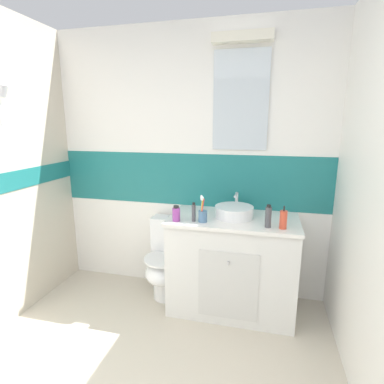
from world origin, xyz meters
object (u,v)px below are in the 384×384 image
at_px(toothbrush_cup, 203,215).
at_px(soap_dispenser, 283,220).
at_px(deodorant_spray_can, 268,217).
at_px(toothpaste_tube_upright, 194,212).
at_px(sink_basin, 234,211).
at_px(toilet, 167,261).
at_px(lotion_bottle_short, 176,214).

xyz_separation_m(toothbrush_cup, soap_dispenser, (0.62, -0.01, 0.01)).
bearing_deg(deodorant_spray_can, soap_dispenser, -1.61).
xyz_separation_m(toothpaste_tube_upright, deodorant_spray_can, (0.59, -0.00, 0.01)).
relative_size(soap_dispenser, toothpaste_tube_upright, 1.14).
bearing_deg(soap_dispenser, toothbrush_cup, 179.18).
relative_size(toothbrush_cup, soap_dispenser, 1.22).
xyz_separation_m(toothbrush_cup, toothpaste_tube_upright, (-0.07, -0.00, 0.02)).
height_order(sink_basin, deodorant_spray_can, sink_basin).
xyz_separation_m(sink_basin, soap_dispenser, (0.39, -0.20, 0.02)).
height_order(toothpaste_tube_upright, deodorant_spray_can, deodorant_spray_can).
bearing_deg(deodorant_spray_can, sink_basin, 145.29).
bearing_deg(toilet, soap_dispenser, -13.00).
distance_m(toothbrush_cup, deodorant_spray_can, 0.51).
xyz_separation_m(toothpaste_tube_upright, lotion_bottle_short, (-0.14, -0.03, -0.01)).
height_order(sink_basin, toilet, sink_basin).
xyz_separation_m(soap_dispenser, toothpaste_tube_upright, (-0.70, 0.01, 0.00)).
relative_size(sink_basin, toilet, 0.48).
bearing_deg(lotion_bottle_short, toilet, 125.01).
height_order(sink_basin, toothbrush_cup, toothbrush_cup).
relative_size(sink_basin, toothbrush_cup, 1.66).
relative_size(deodorant_spray_can, lotion_bottle_short, 1.38).
bearing_deg(toothpaste_tube_upright, soap_dispenser, -0.61).
xyz_separation_m(soap_dispenser, deodorant_spray_can, (-0.11, 0.00, 0.01)).
distance_m(sink_basin, toothpaste_tube_upright, 0.36).
relative_size(toothpaste_tube_upright, deodorant_spray_can, 0.88).
bearing_deg(lotion_bottle_short, toothbrush_cup, 7.26).
relative_size(toilet, toothbrush_cup, 3.43).
xyz_separation_m(toothbrush_cup, deodorant_spray_can, (0.51, -0.01, 0.03)).
bearing_deg(toothpaste_tube_upright, toilet, 144.43).
distance_m(toothbrush_cup, lotion_bottle_short, 0.22).
relative_size(toothbrush_cup, lotion_bottle_short, 1.71).
height_order(sink_basin, toothpaste_tube_upright, sink_basin).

